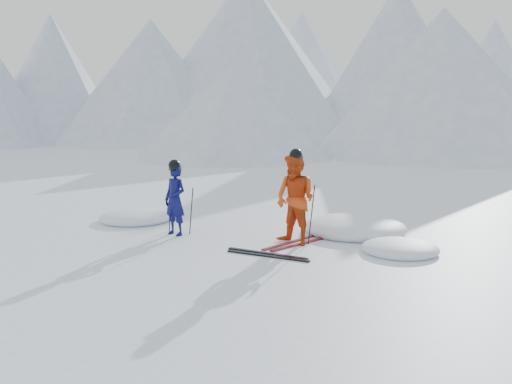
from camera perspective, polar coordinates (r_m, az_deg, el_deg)
The scene contains 12 objects.
ground at distance 10.09m, azimuth 5.27°, elevation -7.16°, with size 160.00×160.00×0.00m, color white.
skier_blue at distance 12.07m, azimuth -8.52°, elevation -0.83°, with size 0.57×0.38×1.57m, color #0C0D4B.
skier_red at distance 11.11m, azimuth 4.16°, elevation -0.78°, with size 0.91×0.71×1.87m, color #D34310.
pole_blue_left at distance 12.42m, azimuth -9.09°, elevation -1.81°, with size 0.02×0.02×1.05m, color black.
pole_blue_right at distance 12.14m, azimuth -6.83°, elevation -2.00°, with size 0.02×0.02×1.05m, color black.
pole_red_left at distance 11.52m, azimuth 3.41°, elevation -2.02°, with size 0.02×0.02×1.25m, color black.
pole_red_right at distance 11.16m, azimuth 5.86°, elevation -2.39°, with size 0.02×0.02×1.25m, color black.
ski_worn_left at distance 11.34m, azimuth 3.57°, elevation -5.32°, with size 0.09×1.70×0.03m, color black.
ski_worn_right at distance 11.24m, azimuth 4.65°, elevation -5.47°, with size 0.09×1.70×0.03m, color black.
ski_loose_a at distance 10.45m, azimuth 1.17°, elevation -6.49°, with size 0.09×1.70×0.03m, color black.
ski_loose_b at distance 10.28m, azimuth 1.22°, elevation -6.75°, with size 0.09×1.70×0.03m, color black.
snow_lumps at distance 12.45m, azimuth 4.33°, elevation -4.17°, with size 8.24×3.75×0.51m.
Camera 1 is at (4.37, -8.69, 2.69)m, focal length 38.00 mm.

